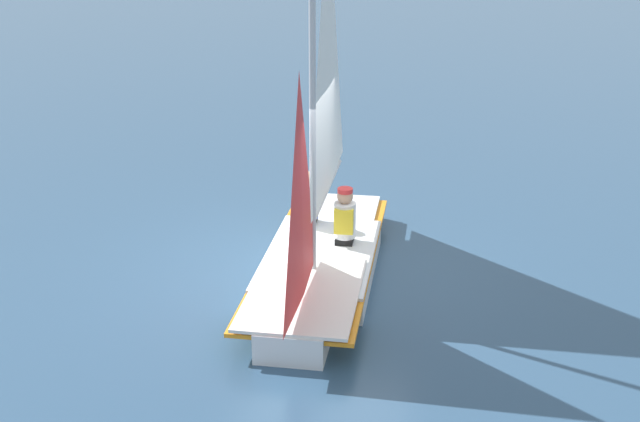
# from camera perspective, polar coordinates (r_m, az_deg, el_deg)

# --- Properties ---
(ground_plane) EXTENTS (260.00, 260.00, 0.00)m
(ground_plane) POSITION_cam_1_polar(r_m,az_deg,el_deg) (10.99, -0.00, -4.71)
(ground_plane) COLOR #2D4C6B
(sailboat_main) EXTENTS (4.74, 1.74, 5.06)m
(sailboat_main) POSITION_cam_1_polar(r_m,az_deg,el_deg) (10.74, 0.04, -1.13)
(sailboat_main) COLOR silver
(sailboat_main) RESTS_ON ground_plane
(sailor_helm) EXTENTS (0.36, 0.32, 1.16)m
(sailor_helm) POSITION_cam_1_polar(r_m,az_deg,el_deg) (11.05, 1.77, -0.99)
(sailor_helm) COLOR black
(sailor_helm) RESTS_ON ground_plane
(sailor_crew) EXTENTS (0.36, 0.32, 1.16)m
(sailor_crew) POSITION_cam_1_polar(r_m,az_deg,el_deg) (11.72, -0.86, 0.30)
(sailor_crew) COLOR black
(sailor_crew) RESTS_ON ground_plane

